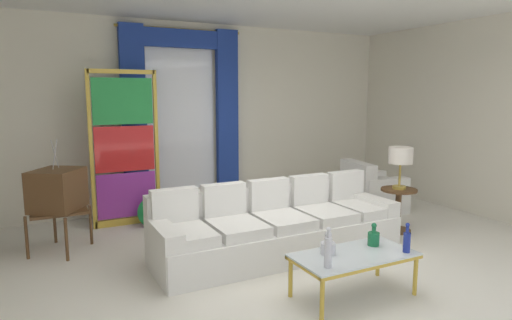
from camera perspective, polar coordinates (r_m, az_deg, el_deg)
name	(u,v)px	position (r m, az deg, el deg)	size (l,w,h in m)	color
ground_plane	(293,265)	(4.99, 4.81, -13.44)	(16.00, 16.00, 0.00)	silver
wall_rear	(197,116)	(7.40, -7.68, 5.69)	(8.00, 0.12, 3.00)	silver
wall_right	(475,118)	(7.61, 26.59, 4.94)	(0.12, 7.00, 3.00)	silver
curtained_window	(182,102)	(7.14, -9.57, 7.48)	(2.00, 0.17, 2.70)	white
couch_white_long	(275,228)	(5.23, 2.50, -8.80)	(2.92, 0.93, 0.86)	white
coffee_table	(354,258)	(4.24, 12.61, -12.32)	(1.14, 0.58, 0.41)	silver
bottle_blue_decanter	(407,241)	(4.36, 19.03, -9.89)	(0.07, 0.07, 0.28)	navy
bottle_crystal_tall	(328,247)	(4.15, 9.35, -11.04)	(0.14, 0.14, 0.22)	silver
bottle_amber_squat	(328,251)	(3.83, 9.36, -11.58)	(0.06, 0.06, 0.35)	silver
bottle_ruby_flask	(374,238)	(4.47, 15.05, -9.72)	(0.11, 0.11, 0.23)	#196B3D
vintage_tv	(57,192)	(5.67, -24.43, -3.79)	(0.75, 0.77, 1.35)	brown
armchair_white	(371,193)	(7.33, 14.71, -4.13)	(0.94, 0.93, 0.80)	white
stained_glass_divider	(125,152)	(6.45, -16.67, 1.02)	(0.95, 0.05, 2.20)	gold
peacock_figurine	(155,213)	(6.33, -13.01, -6.71)	(0.44, 0.60, 0.50)	beige
round_side_table	(398,206)	(6.30, 18.00, -5.71)	(0.48, 0.48, 0.59)	brown
table_lamp_brass	(401,157)	(6.18, 18.30, 0.35)	(0.32, 0.32, 0.57)	#B29338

